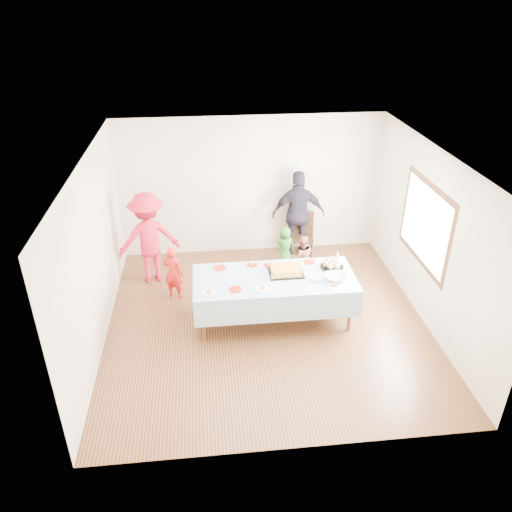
{
  "coord_description": "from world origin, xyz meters",
  "views": [
    {
      "loc": [
        -0.88,
        -6.45,
        4.76
      ],
      "look_at": [
        -0.14,
        0.3,
        1.04
      ],
      "focal_mm": 35.0,
      "sensor_mm": 36.0,
      "label": 1
    }
  ],
  "objects_px": {
    "party_table": "(274,280)",
    "birthday_cake": "(286,271)",
    "dining_chair": "(303,233)",
    "adult_left": "(149,238)"
  },
  "relations": [
    {
      "from": "dining_chair",
      "to": "adult_left",
      "type": "bearing_deg",
      "value": -158.42
    },
    {
      "from": "party_table",
      "to": "adult_left",
      "type": "relative_size",
      "value": 1.49
    },
    {
      "from": "party_table",
      "to": "birthday_cake",
      "type": "height_order",
      "value": "birthday_cake"
    },
    {
      "from": "party_table",
      "to": "birthday_cake",
      "type": "distance_m",
      "value": 0.24
    },
    {
      "from": "birthday_cake",
      "to": "dining_chair",
      "type": "height_order",
      "value": "dining_chair"
    },
    {
      "from": "party_table",
      "to": "dining_chair",
      "type": "relative_size",
      "value": 2.71
    },
    {
      "from": "dining_chair",
      "to": "adult_left",
      "type": "xyz_separation_m",
      "value": [
        -2.87,
        -0.56,
        0.32
      ]
    },
    {
      "from": "party_table",
      "to": "dining_chair",
      "type": "distance_m",
      "value": 2.21
    },
    {
      "from": "party_table",
      "to": "adult_left",
      "type": "distance_m",
      "value": 2.5
    },
    {
      "from": "birthday_cake",
      "to": "adult_left",
      "type": "xyz_separation_m",
      "value": [
        -2.22,
        1.37,
        0.01
      ]
    }
  ]
}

